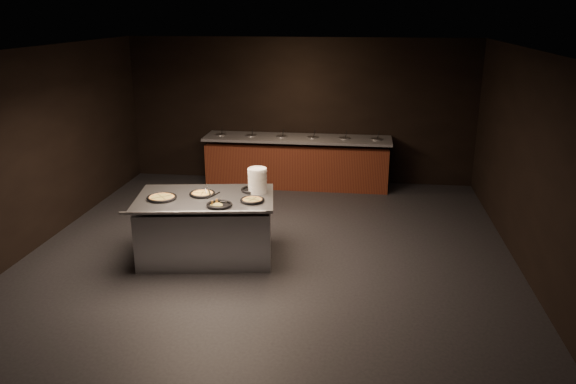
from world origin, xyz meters
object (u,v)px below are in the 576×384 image
(serving_counter, at_px, (206,228))
(pan_veggie_whole, at_px, (162,198))
(pan_cheese_whole, at_px, (202,194))
(plate_stack, at_px, (257,181))

(serving_counter, bearing_deg, pan_veggie_whole, -172.49)
(serving_counter, bearing_deg, pan_cheese_whole, 118.38)
(serving_counter, relative_size, plate_stack, 5.82)
(pan_cheese_whole, bearing_deg, pan_veggie_whole, -154.44)
(pan_veggie_whole, bearing_deg, plate_stack, 20.01)
(plate_stack, bearing_deg, serving_counter, -157.30)
(plate_stack, height_order, pan_cheese_whole, plate_stack)
(plate_stack, distance_m, pan_veggie_whole, 1.35)
(plate_stack, bearing_deg, pan_cheese_whole, -163.98)
(serving_counter, height_order, pan_veggie_whole, pan_veggie_whole)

